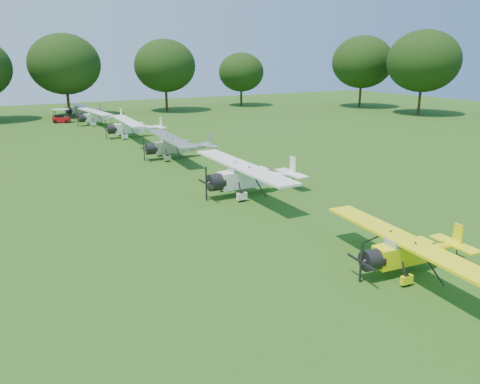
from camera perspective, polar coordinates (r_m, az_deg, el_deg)
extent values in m
plane|color=#1D4D13|center=(28.93, 3.27, -2.87)|extent=(160.00, 160.00, 0.00)
cylinder|color=black|center=(84.40, 21.05, 10.51)|extent=(0.44, 0.44, 4.99)
ellipsoid|color=black|center=(84.12, 21.48, 14.63)|extent=(11.65, 11.65, 9.90)
cylinder|color=black|center=(93.36, 14.43, 11.47)|extent=(0.44, 0.44, 4.81)
ellipsoid|color=black|center=(93.10, 14.70, 15.08)|extent=(11.23, 11.23, 9.55)
cylinder|color=black|center=(93.07, 0.15, 11.62)|extent=(0.44, 0.44, 3.70)
ellipsoid|color=black|center=(92.81, 0.15, 14.40)|extent=(8.63, 8.63, 7.34)
cylinder|color=black|center=(84.72, -8.96, 11.23)|extent=(0.44, 0.44, 4.51)
ellipsoid|color=black|center=(84.43, -9.13, 14.96)|extent=(10.52, 10.52, 8.94)
cylinder|color=black|center=(81.12, -20.20, 10.31)|extent=(0.44, 0.44, 4.74)
ellipsoid|color=black|center=(80.82, -20.61, 14.38)|extent=(11.05, 11.05, 9.39)
cube|color=#FFFB0A|center=(22.42, 19.21, -7.08)|extent=(2.94, 1.10, 0.94)
cone|color=#FFFB0A|center=(24.11, 23.45, -6.23)|extent=(2.58, 1.02, 0.81)
cube|color=#8CA5B2|center=(22.17, 19.15, -5.95)|extent=(1.50, 0.95, 0.49)
cylinder|color=black|center=(21.35, 15.80, -7.96)|extent=(0.89, 1.00, 0.93)
cube|color=black|center=(21.01, 14.55, -8.27)|extent=(0.06, 0.11, 1.89)
cube|color=#FFFB0A|center=(22.09, 19.21, -5.41)|extent=(2.13, 9.60, 0.13)
cube|color=#FFFB0A|center=(24.60, 25.01, -4.86)|extent=(0.13, 0.50, 1.17)
cube|color=#FFFB0A|center=(24.67, 24.76, -5.77)|extent=(0.98, 2.57, 0.08)
cylinder|color=black|center=(21.50, 19.64, -10.13)|extent=(0.55, 0.19, 0.54)
cylinder|color=black|center=(22.99, 15.82, -8.01)|extent=(0.55, 0.19, 0.54)
cylinder|color=black|center=(25.07, 24.83, -7.28)|extent=(0.22, 0.09, 0.22)
cube|color=white|center=(32.85, 0.43, 1.67)|extent=(3.62, 1.09, 1.19)
cone|color=white|center=(34.43, 4.88, 2.00)|extent=(3.17, 1.03, 1.02)
cube|color=#8CA5B2|center=(32.64, 0.26, 2.70)|extent=(1.81, 1.05, 0.62)
cylinder|color=black|center=(31.89, -2.94, 1.20)|extent=(1.02, 1.18, 1.17)
cube|color=black|center=(31.60, -4.14, 1.03)|extent=(0.07, 0.14, 2.37)
cube|color=white|center=(32.58, 0.26, 3.18)|extent=(1.68, 11.98, 0.16)
cube|color=white|center=(34.92, 6.45, 3.12)|extent=(0.12, 0.62, 1.47)
cube|color=white|center=(34.97, 6.27, 2.29)|extent=(0.97, 3.17, 0.10)
cylinder|color=black|center=(31.47, 0.24, -0.60)|extent=(0.68, 0.18, 0.68)
cylinder|color=black|center=(33.87, -2.07, 0.62)|extent=(0.68, 0.18, 0.68)
cylinder|color=black|center=(35.33, 6.53, 0.85)|extent=(0.27, 0.09, 0.27)
cube|color=#BBBABF|center=(45.21, -8.34, 5.45)|extent=(3.41, 1.21, 1.10)
cone|color=#BBBABF|center=(46.12, -4.95, 5.58)|extent=(2.99, 1.13, 0.94)
cube|color=#8CA5B2|center=(45.08, -8.50, 6.16)|extent=(1.74, 1.07, 0.58)
cylinder|color=black|center=(44.69, -10.79, 5.21)|extent=(1.01, 1.15, 1.09)
cube|color=black|center=(44.53, -11.64, 5.12)|extent=(0.07, 0.13, 2.20)
cube|color=#BBBABF|center=(45.04, -8.51, 6.49)|extent=(2.23, 11.19, 0.15)
cube|color=#BBBABF|center=(46.39, -3.75, 6.33)|extent=(0.14, 0.58, 1.36)
cube|color=#BBBABF|center=(46.44, -3.86, 5.74)|extent=(1.08, 2.99, 0.09)
cylinder|color=black|center=(43.90, -8.84, 4.06)|extent=(0.64, 0.21, 0.63)
cylinder|color=black|center=(46.38, -9.77, 4.67)|extent=(0.64, 0.21, 0.63)
cylinder|color=black|center=(46.68, -3.60, 4.71)|extent=(0.26, 0.10, 0.25)
cube|color=white|center=(58.09, -13.38, 7.60)|extent=(3.47, 1.17, 1.12)
cone|color=white|center=(58.82, -10.61, 7.71)|extent=(3.04, 1.10, 0.96)
cube|color=#8CA5B2|center=(57.98, -13.52, 8.17)|extent=(1.76, 1.06, 0.59)
cylinder|color=black|center=(57.68, -15.36, 7.40)|extent=(1.01, 1.16, 1.11)
cube|color=black|center=(57.55, -16.04, 7.33)|extent=(0.07, 0.13, 2.25)
cube|color=white|center=(57.95, -13.54, 8.43)|extent=(2.07, 11.41, 0.15)
cube|color=white|center=(59.03, -9.63, 8.31)|extent=(0.13, 0.59, 1.39)
cube|color=white|center=(59.07, -9.70, 7.84)|extent=(1.05, 3.04, 0.10)
cylinder|color=black|center=(56.74, -13.86, 6.55)|extent=(0.65, 0.20, 0.64)
cylinder|color=black|center=(59.32, -14.44, 6.92)|extent=(0.65, 0.20, 0.64)
cylinder|color=black|center=(59.27, -9.46, 7.01)|extent=(0.26, 0.10, 0.26)
cube|color=white|center=(69.96, -17.16, 8.70)|extent=(3.35, 1.32, 1.07)
cone|color=white|center=(70.88, -15.02, 8.83)|extent=(2.94, 1.23, 0.92)
cube|color=#8CA5B2|center=(69.86, -17.28, 9.14)|extent=(1.73, 1.11, 0.56)
cylinder|color=black|center=(69.39, -18.69, 8.51)|extent=(1.03, 1.16, 1.06)
cube|color=black|center=(69.20, -19.21, 8.44)|extent=(0.07, 0.13, 2.14)
cube|color=white|center=(69.84, -17.30, 9.35)|extent=(2.67, 10.90, 0.14)
cube|color=white|center=(71.17, -14.28, 9.32)|extent=(0.16, 0.57, 1.33)
cube|color=white|center=(71.19, -14.33, 8.95)|extent=(1.18, 2.93, 0.09)
cylinder|color=black|center=(68.61, -17.41, 7.89)|extent=(0.63, 0.23, 0.61)
cylinder|color=black|center=(71.02, -18.07, 8.10)|extent=(0.63, 0.23, 0.61)
cylinder|color=black|center=(71.37, -14.13, 8.29)|extent=(0.25, 0.11, 0.24)
cube|color=#BBBABF|center=(81.47, -18.92, 9.43)|extent=(2.91, 1.03, 0.94)
cone|color=#BBBABF|center=(82.08, -17.26, 9.53)|extent=(2.55, 0.96, 0.80)
cube|color=#8CA5B2|center=(81.40, -19.02, 9.77)|extent=(1.48, 0.91, 0.49)
cylinder|color=black|center=(81.09, -20.10, 9.30)|extent=(0.86, 0.98, 0.93)
cube|color=black|center=(80.97, -20.50, 9.25)|extent=(0.06, 0.11, 1.88)
cube|color=#BBBABF|center=(81.38, -19.03, 9.93)|extent=(1.88, 9.54, 0.13)
cube|color=#BBBABF|center=(82.28, -16.69, 9.91)|extent=(0.12, 0.50, 1.16)
cube|color=#BBBABF|center=(82.29, -16.72, 9.62)|extent=(0.91, 2.55, 0.08)
cylinder|color=black|center=(80.30, -19.18, 8.84)|extent=(0.54, 0.18, 0.54)
cylinder|color=black|center=(82.46, -19.56, 8.98)|extent=(0.54, 0.18, 0.54)
cylinder|color=black|center=(82.42, -16.56, 9.12)|extent=(0.22, 0.08, 0.21)
cube|color=#B00C12|center=(74.00, -20.92, 8.27)|extent=(2.64, 2.03, 0.74)
cube|color=black|center=(74.02, -21.19, 8.57)|extent=(1.31, 1.43, 0.48)
cube|color=white|center=(73.83, -21.03, 9.38)|extent=(2.58, 2.09, 0.08)
cylinder|color=black|center=(73.58, -21.62, 7.96)|extent=(0.49, 0.31, 0.47)
cylinder|color=black|center=(74.85, -21.39, 8.11)|extent=(0.49, 0.31, 0.47)
cylinder|color=black|center=(73.21, -20.40, 8.05)|extent=(0.49, 0.31, 0.47)
cylinder|color=black|center=(74.49, -20.19, 8.20)|extent=(0.49, 0.31, 0.47)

